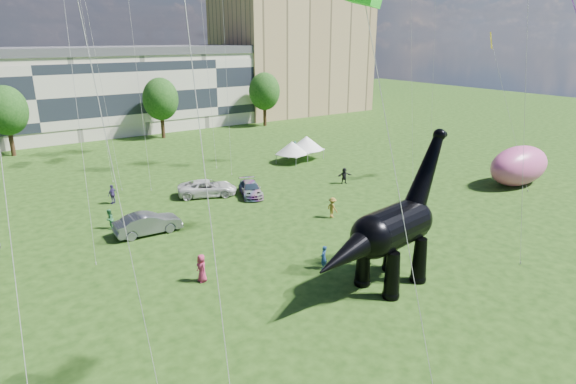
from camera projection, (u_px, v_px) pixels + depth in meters
ground at (370, 314)px, 26.76m from camera, size 220.00×220.00×0.00m
terrace_row at (31, 99)px, 69.21m from camera, size 78.00×11.00×12.00m
apartment_block at (292, 55)px, 95.80m from camera, size 28.00×18.00×22.00m
tree_mid_left at (5, 107)px, 59.92m from camera, size 5.20×5.20×9.44m
tree_mid_right at (160, 96)px, 70.66m from camera, size 5.20×5.20×9.44m
tree_far_right at (264, 88)px, 80.33m from camera, size 5.20×5.20×9.44m
dinosaur_sculpture at (389, 232)px, 28.68m from camera, size 11.75×3.90×9.56m
car_grey at (148, 223)px, 37.36m from camera, size 5.13×1.91×1.67m
car_white at (207, 188)px, 46.22m from camera, size 6.15×4.48×1.55m
car_dark at (251, 189)px, 46.31m from camera, size 3.32×4.95×1.33m
gazebo_near at (306, 143)px, 59.66m from camera, size 4.97×4.97×2.90m
gazebo_far at (292, 148)px, 57.93m from camera, size 4.98×4.98×2.63m
inflatable_pink at (519, 166)px, 49.33m from camera, size 8.12×4.11×4.05m
visitors at (193, 212)px, 39.70m from camera, size 43.11×27.85×1.90m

